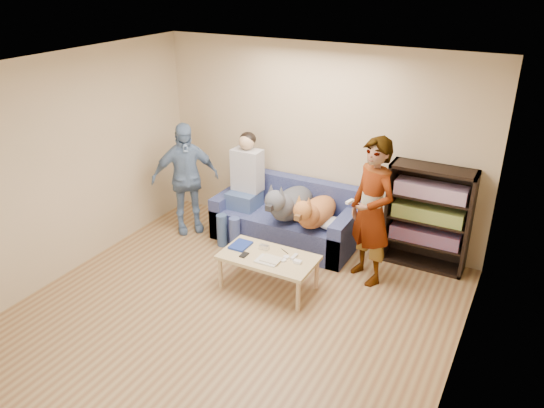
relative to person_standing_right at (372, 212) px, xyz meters
The scene contains 26 objects.
ground 2.16m from the person_standing_right, 121.56° to the right, with size 5.00×5.00×0.00m, color brown.
ceiling 2.62m from the person_standing_right, 121.56° to the right, with size 5.00×5.00×0.00m, color white.
wall_back 1.38m from the person_standing_right, 141.65° to the left, with size 4.50×4.50×0.00m, color tan.
wall_left 3.71m from the person_standing_right, 152.87° to the right, with size 5.00×5.00×0.00m, color tan.
wall_right 2.12m from the person_standing_right, 54.13° to the right, with size 5.00×5.00×0.00m, color tan.
blanket 0.74m from the person_standing_right, 157.52° to the left, with size 0.37×0.31×0.13m, color #B8B9BE.
person_standing_right is the anchor object (origin of this frame).
person_standing_left 2.65m from the person_standing_right, behind, with size 0.92×0.38×1.57m, color #7295B7.
held_controller 0.33m from the person_standing_right, 135.00° to the right, with size 0.04×0.12×0.03m, color white.
notebook_blue 1.58m from the person_standing_right, 152.83° to the right, with size 0.20×0.26×0.03m, color navy.
papers 1.31m from the person_standing_right, 136.78° to the right, with size 0.26×0.20×0.01m, color silver.
magazine 1.27m from the person_standing_right, 136.49° to the right, with size 0.22×0.17×0.01m, color beige.
camera_silver 1.31m from the person_standing_right, 149.77° to the right, with size 0.11×0.06×0.05m, color silver.
controller_a 1.02m from the person_standing_right, 136.05° to the right, with size 0.04×0.13×0.03m, color silver.
controller_b 1.03m from the person_standing_right, 129.04° to the right, with size 0.09×0.06×0.03m, color white.
headphone_cup_a 1.15m from the person_standing_right, 134.39° to the right, with size 0.07×0.07×0.02m, color white.
headphone_cup_b 1.10m from the person_standing_right, 137.57° to the right, with size 0.07×0.07×0.02m, color white.
pen_orange 1.40m from the person_standing_right, 136.96° to the right, with size 0.01×0.01×0.14m, color #BF7D1B.
pen_black 1.10m from the person_standing_right, 145.80° to the right, with size 0.01×0.01×0.14m, color black.
wallet 1.54m from the person_standing_right, 144.24° to the right, with size 0.07×0.12×0.01m, color black.
sofa 1.48m from the person_standing_right, 162.13° to the left, with size 1.90×0.85×0.82m.
person_seated 1.90m from the person_standing_right, behind, with size 0.40×0.73×1.47m.
dog_gray 1.21m from the person_standing_right, 168.52° to the left, with size 0.42×1.26×0.61m.
dog_tan 0.85m from the person_standing_right, 166.48° to the left, with size 0.38×1.15×0.55m.
coffee_table 1.30m from the person_standing_right, 141.91° to the right, with size 1.10×0.60×0.42m.
bookshelf 0.85m from the person_standing_right, 51.43° to the left, with size 1.00×0.34×1.30m.
Camera 1 is at (2.59, -3.67, 3.47)m, focal length 35.00 mm.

